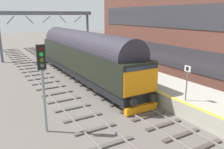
{
  "coord_description": "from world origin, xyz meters",
  "views": [
    {
      "loc": [
        -8.63,
        -15.46,
        6.18
      ],
      "look_at": [
        0.2,
        -0.48,
        1.61
      ],
      "focal_mm": 36.84,
      "sensor_mm": 36.0,
      "label": 1
    }
  ],
  "objects_px": {
    "signal_post_mid": "(43,77)",
    "waiting_passenger": "(123,62)",
    "diesel_locomotive": "(84,54)",
    "platform_number_sign": "(187,78)"
  },
  "relations": [
    {
      "from": "signal_post_mid",
      "to": "waiting_passenger",
      "type": "height_order",
      "value": "signal_post_mid"
    },
    {
      "from": "diesel_locomotive",
      "to": "signal_post_mid",
      "type": "height_order",
      "value": "signal_post_mid"
    },
    {
      "from": "diesel_locomotive",
      "to": "platform_number_sign",
      "type": "bearing_deg",
      "value": -79.06
    },
    {
      "from": "diesel_locomotive",
      "to": "platform_number_sign",
      "type": "distance_m",
      "value": 10.91
    },
    {
      "from": "platform_number_sign",
      "to": "diesel_locomotive",
      "type": "bearing_deg",
      "value": 100.94
    },
    {
      "from": "signal_post_mid",
      "to": "platform_number_sign",
      "type": "bearing_deg",
      "value": -16.19
    },
    {
      "from": "platform_number_sign",
      "to": "signal_post_mid",
      "type": "bearing_deg",
      "value": 163.81
    },
    {
      "from": "platform_number_sign",
      "to": "waiting_passenger",
      "type": "height_order",
      "value": "platform_number_sign"
    },
    {
      "from": "diesel_locomotive",
      "to": "signal_post_mid",
      "type": "bearing_deg",
      "value": -125.37
    },
    {
      "from": "signal_post_mid",
      "to": "platform_number_sign",
      "type": "distance_m",
      "value": 8.38
    }
  ]
}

